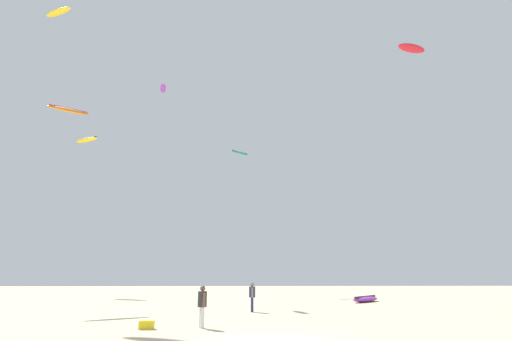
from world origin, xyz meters
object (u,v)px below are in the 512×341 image
at_px(kite_aloft_0, 87,140).
at_px(person_foreground, 202,303).
at_px(cooler_box, 147,325).
at_px(kite_aloft_3, 68,110).
at_px(kite_aloft_5, 411,48).
at_px(person_midground, 252,295).
at_px(kite_aloft_4, 58,12).
at_px(kite_aloft_1, 240,153).
at_px(kite_aloft_2, 163,88).
at_px(kite_grounded_near, 365,299).

bearing_deg(kite_aloft_0, person_foreground, -57.92).
xyz_separation_m(cooler_box, kite_aloft_0, (-16.50, 29.94, 18.53)).
bearing_deg(kite_aloft_3, person_foreground, -45.15).
bearing_deg(cooler_box, kite_aloft_5, 43.44).
bearing_deg(kite_aloft_3, kite_aloft_5, 13.83).
height_order(person_midground, kite_aloft_4, kite_aloft_4).
bearing_deg(cooler_box, kite_aloft_1, 83.80).
bearing_deg(kite_aloft_4, kite_aloft_3, 1.06).
height_order(kite_aloft_1, kite_aloft_4, kite_aloft_4).
distance_m(kite_aloft_1, kite_aloft_3, 21.03).
bearing_deg(kite_aloft_2, kite_aloft_3, -132.55).
distance_m(cooler_box, kite_aloft_5, 41.89).
distance_m(person_foreground, kite_aloft_5, 40.10).
bearing_deg(kite_aloft_0, kite_aloft_2, -40.09).
bearing_deg(kite_aloft_5, cooler_box, -136.56).
height_order(person_midground, kite_aloft_3, kite_aloft_3).
relative_size(person_midground, kite_aloft_3, 0.50).
bearing_deg(kite_aloft_4, kite_aloft_5, 13.11).
bearing_deg(kite_aloft_5, person_foreground, -133.99).
xyz_separation_m(kite_aloft_0, kite_aloft_4, (3.35, -16.54, 6.30)).
height_order(kite_aloft_1, kite_aloft_5, kite_aloft_5).
bearing_deg(kite_aloft_5, kite_aloft_4, -166.89).
xyz_separation_m(kite_aloft_1, kite_aloft_3, (-14.18, -15.47, -1.38)).
distance_m(person_foreground, kite_aloft_4, 31.40).
height_order(kite_aloft_1, kite_aloft_3, kite_aloft_1).
bearing_deg(cooler_box, person_midground, 57.98).
relative_size(kite_grounded_near, kite_aloft_5, 0.96).
distance_m(kite_aloft_0, kite_aloft_5, 41.33).
height_order(kite_aloft_0, kite_aloft_5, kite_aloft_5).
xyz_separation_m(person_midground, cooler_box, (-4.33, -6.92, -0.79)).
distance_m(person_foreground, kite_aloft_0, 39.34).
height_order(kite_grounded_near, kite_aloft_2, kite_aloft_2).
distance_m(kite_aloft_1, kite_aloft_5, 23.69).
bearing_deg(kite_aloft_0, kite_aloft_5, -11.57).
height_order(cooler_box, kite_aloft_4, kite_aloft_4).
bearing_deg(kite_aloft_3, kite_aloft_4, -178.94).
bearing_deg(kite_aloft_1, kite_grounded_near, -53.89).
relative_size(person_foreground, cooler_box, 2.95).
bearing_deg(kite_grounded_near, kite_aloft_4, -176.87).
bearing_deg(person_midground, kite_grounded_near, -141.43).
height_order(person_foreground, kite_aloft_2, kite_aloft_2).
distance_m(person_foreground, kite_aloft_3, 23.63).
height_order(person_foreground, kite_grounded_near, person_foreground).
bearing_deg(person_foreground, kite_aloft_1, 64.57).
relative_size(person_foreground, kite_aloft_3, 0.51).
bearing_deg(kite_grounded_near, kite_aloft_2, 163.82).
distance_m(cooler_box, kite_aloft_0, 38.88).
bearing_deg(person_foreground, person_midground, 48.68).
xyz_separation_m(kite_aloft_0, kite_aloft_2, (11.62, -9.79, 2.35)).
distance_m(cooler_box, kite_aloft_1, 33.50).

